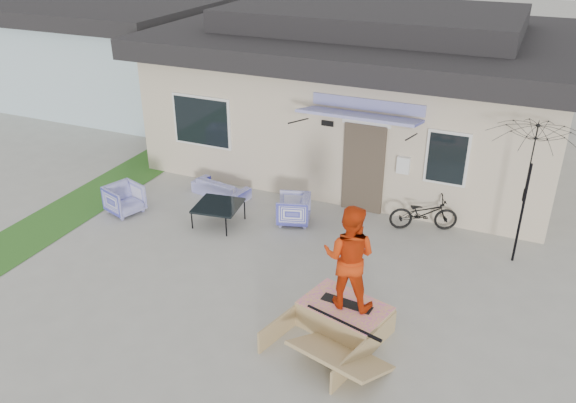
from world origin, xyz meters
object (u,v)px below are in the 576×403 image
at_px(armchair_left, 124,198).
at_px(skateboard, 347,303).
at_px(skate_ramp, 344,317).
at_px(loveseat, 221,185).
at_px(patio_umbrella, 528,181).
at_px(coffee_table, 219,214).
at_px(skater, 349,255).
at_px(armchair_right, 293,208).
at_px(bicycle, 424,210).

height_order(armchair_left, skateboard, armchair_left).
bearing_deg(skateboard, skate_ramp, -99.77).
bearing_deg(loveseat, patio_umbrella, -171.77).
bearing_deg(skate_ramp, loveseat, 155.65).
height_order(armchair_left, coffee_table, armchair_left).
relative_size(coffee_table, skater, 0.53).
height_order(loveseat, skate_ramp, loveseat).
relative_size(armchair_right, skater, 0.40).
bearing_deg(bicycle, skateboard, 151.92).
distance_m(loveseat, skateboard, 5.69).
bearing_deg(coffee_table, patio_umbrella, 9.41).
bearing_deg(skate_ramp, armchair_right, 141.28).
xyz_separation_m(armchair_right, skateboard, (2.25, -3.03, 0.13)).
distance_m(armchair_right, bicycle, 2.85).
height_order(armchair_left, bicycle, bicycle).
height_order(patio_umbrella, skateboard, patio_umbrella).
relative_size(bicycle, skater, 0.82).
xyz_separation_m(armchair_right, coffee_table, (-1.50, -0.72, -0.12)).
distance_m(bicycle, patio_umbrella, 2.39).
bearing_deg(patio_umbrella, armchair_right, -176.35).
relative_size(armchair_left, patio_umbrella, 0.33).
xyz_separation_m(bicycle, skater, (-0.46, -3.89, 0.94)).
relative_size(armchair_left, skateboard, 0.86).
xyz_separation_m(armchair_left, patio_umbrella, (8.41, 1.40, 1.38)).
xyz_separation_m(loveseat, bicycle, (4.88, 0.30, 0.19)).
bearing_deg(patio_umbrella, armchair_left, -170.54).
relative_size(coffee_table, skateboard, 1.10).
xyz_separation_m(armchair_left, skater, (6.01, -1.92, 1.04)).
bearing_deg(loveseat, skate_ramp, 150.94).
relative_size(bicycle, skateboard, 1.70).
bearing_deg(armchair_right, skater, 19.95).
distance_m(bicycle, skater, 4.03).
distance_m(armchair_right, skater, 3.92).
distance_m(skate_ramp, skateboard, 0.26).
xyz_separation_m(skateboard, skater, (0.00, 0.00, 0.92)).
height_order(armchair_left, skater, skater).
height_order(coffee_table, bicycle, bicycle).
bearing_deg(bicycle, skate_ramp, 151.82).
xyz_separation_m(skate_ramp, skater, (0.01, 0.04, 1.18)).
bearing_deg(skater, coffee_table, -34.72).
xyz_separation_m(armchair_left, skateboard, (6.01, -1.92, 0.12)).
distance_m(coffee_table, skater, 4.56).
bearing_deg(loveseat, armchair_right, 175.93).
bearing_deg(armchair_right, armchair_left, -90.34).
bearing_deg(skate_ramp, coffee_table, 163.03).
height_order(loveseat, armchair_left, armchair_left).
xyz_separation_m(armchair_right, skate_ramp, (2.24, -3.07, -0.13)).
xyz_separation_m(armchair_left, coffee_table, (2.26, 0.38, -0.14)).
relative_size(armchair_right, bicycle, 0.49).
height_order(armchair_right, skater, skater).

